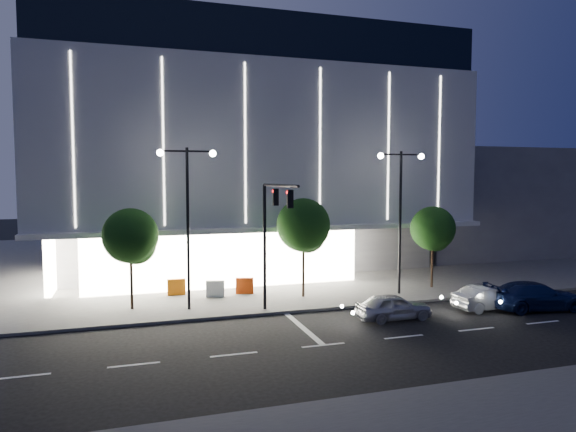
{
  "coord_description": "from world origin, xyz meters",
  "views": [
    {
      "loc": [
        -6.07,
        -22.14,
        7.36
      ],
      "look_at": [
        3.4,
        8.2,
        5.0
      ],
      "focal_mm": 32.0,
      "sensor_mm": 36.0,
      "label": 1
    }
  ],
  "objects_px": {
    "street_lamp_west": "(188,204)",
    "tree_mid": "(304,228)",
    "barrier_b": "(215,289)",
    "traffic_mast": "(272,223)",
    "tree_left": "(131,239)",
    "tree_right": "(433,231)",
    "car_third": "(535,296)",
    "street_lamp_east": "(400,201)",
    "car_lead": "(394,307)",
    "barrier_c": "(245,286)",
    "car_second": "(489,298)",
    "barrier_a": "(176,287)"
  },
  "relations": [
    {
      "from": "street_lamp_west",
      "to": "tree_mid",
      "type": "distance_m",
      "value": 7.28
    },
    {
      "from": "street_lamp_west",
      "to": "tree_mid",
      "type": "height_order",
      "value": "street_lamp_west"
    },
    {
      "from": "barrier_b",
      "to": "traffic_mast",
      "type": "bearing_deg",
      "value": -52.07
    },
    {
      "from": "tree_left",
      "to": "tree_mid",
      "type": "xyz_separation_m",
      "value": [
        10.0,
        0.0,
        0.3
      ]
    },
    {
      "from": "traffic_mast",
      "to": "tree_right",
      "type": "bearing_deg",
      "value": 17.02
    },
    {
      "from": "tree_left",
      "to": "car_third",
      "type": "xyz_separation_m",
      "value": [
        21.5,
        -6.36,
        -3.25
      ]
    },
    {
      "from": "tree_mid",
      "to": "tree_right",
      "type": "height_order",
      "value": "tree_mid"
    },
    {
      "from": "traffic_mast",
      "to": "street_lamp_east",
      "type": "height_order",
      "value": "street_lamp_east"
    },
    {
      "from": "car_lead",
      "to": "car_third",
      "type": "bearing_deg",
      "value": -93.72
    },
    {
      "from": "traffic_mast",
      "to": "tree_left",
      "type": "relative_size",
      "value": 1.24
    },
    {
      "from": "street_lamp_east",
      "to": "barrier_c",
      "type": "distance_m",
      "value": 11.03
    },
    {
      "from": "tree_left",
      "to": "street_lamp_west",
      "type": "bearing_deg",
      "value": -18.94
    },
    {
      "from": "car_second",
      "to": "barrier_c",
      "type": "xyz_separation_m",
      "value": [
        -12.32,
        7.35,
        -0.03
      ]
    },
    {
      "from": "street_lamp_west",
      "to": "car_second",
      "type": "distance_m",
      "value": 17.51
    },
    {
      "from": "street_lamp_east",
      "to": "barrier_a",
      "type": "height_order",
      "value": "street_lamp_east"
    },
    {
      "from": "street_lamp_west",
      "to": "barrier_b",
      "type": "distance_m",
      "value": 6.14
    },
    {
      "from": "car_lead",
      "to": "car_third",
      "type": "xyz_separation_m",
      "value": [
        8.54,
        -0.59,
        0.1
      ]
    },
    {
      "from": "car_third",
      "to": "car_second",
      "type": "bearing_deg",
      "value": 79.44
    },
    {
      "from": "traffic_mast",
      "to": "barrier_c",
      "type": "distance_m",
      "value": 7.0
    },
    {
      "from": "street_lamp_east",
      "to": "barrier_a",
      "type": "distance_m",
      "value": 14.84
    },
    {
      "from": "street_lamp_west",
      "to": "barrier_a",
      "type": "distance_m",
      "value": 6.47
    },
    {
      "from": "tree_left",
      "to": "barrier_a",
      "type": "bearing_deg",
      "value": 45.54
    },
    {
      "from": "tree_mid",
      "to": "car_lead",
      "type": "height_order",
      "value": "tree_mid"
    },
    {
      "from": "street_lamp_west",
      "to": "tree_right",
      "type": "distance_m",
      "value": 16.19
    },
    {
      "from": "traffic_mast",
      "to": "barrier_a",
      "type": "relative_size",
      "value": 6.43
    },
    {
      "from": "tree_right",
      "to": "traffic_mast",
      "type": "bearing_deg",
      "value": -162.98
    },
    {
      "from": "street_lamp_west",
      "to": "car_lead",
      "type": "relative_size",
      "value": 2.25
    },
    {
      "from": "car_second",
      "to": "barrier_a",
      "type": "distance_m",
      "value": 18.37
    },
    {
      "from": "street_lamp_east",
      "to": "tree_right",
      "type": "distance_m",
      "value": 3.81
    },
    {
      "from": "street_lamp_west",
      "to": "car_second",
      "type": "height_order",
      "value": "street_lamp_west"
    },
    {
      "from": "tree_right",
      "to": "car_second",
      "type": "xyz_separation_m",
      "value": [
        0.04,
        -5.58,
        -3.2
      ]
    },
    {
      "from": "tree_right",
      "to": "barrier_a",
      "type": "bearing_deg",
      "value": 170.75
    },
    {
      "from": "traffic_mast",
      "to": "tree_mid",
      "type": "relative_size",
      "value": 1.15
    },
    {
      "from": "tree_mid",
      "to": "traffic_mast",
      "type": "bearing_deg",
      "value": -129.42
    },
    {
      "from": "traffic_mast",
      "to": "barrier_b",
      "type": "distance_m",
      "value": 7.08
    },
    {
      "from": "barrier_a",
      "to": "barrier_c",
      "type": "height_order",
      "value": "same"
    },
    {
      "from": "tree_right",
      "to": "barrier_a",
      "type": "relative_size",
      "value": 5.01
    },
    {
      "from": "tree_right",
      "to": "car_third",
      "type": "distance_m",
      "value": 7.5
    },
    {
      "from": "traffic_mast",
      "to": "tree_right",
      "type": "xyz_separation_m",
      "value": [
        12.03,
        3.68,
        -1.14
      ]
    },
    {
      "from": "street_lamp_west",
      "to": "tree_left",
      "type": "height_order",
      "value": "street_lamp_west"
    },
    {
      "from": "barrier_b",
      "to": "street_lamp_east",
      "type": "bearing_deg",
      "value": 2.74
    },
    {
      "from": "tree_left",
      "to": "car_lead",
      "type": "bearing_deg",
      "value": -24.02
    },
    {
      "from": "car_lead",
      "to": "car_third",
      "type": "distance_m",
      "value": 8.56
    },
    {
      "from": "street_lamp_east",
      "to": "car_third",
      "type": "bearing_deg",
      "value": -44.03
    },
    {
      "from": "tree_right",
      "to": "car_second",
      "type": "distance_m",
      "value": 6.43
    },
    {
      "from": "traffic_mast",
      "to": "car_second",
      "type": "xyz_separation_m",
      "value": [
        12.07,
        -1.89,
        -4.35
      ]
    },
    {
      "from": "car_third",
      "to": "barrier_b",
      "type": "distance_m",
      "value": 18.41
    },
    {
      "from": "street_lamp_west",
      "to": "car_second",
      "type": "relative_size",
      "value": 2.17
    },
    {
      "from": "tree_right",
      "to": "street_lamp_east",
      "type": "bearing_deg",
      "value": -161.37
    },
    {
      "from": "barrier_a",
      "to": "barrier_b",
      "type": "xyz_separation_m",
      "value": [
        2.21,
        -1.22,
        0.0
      ]
    }
  ]
}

